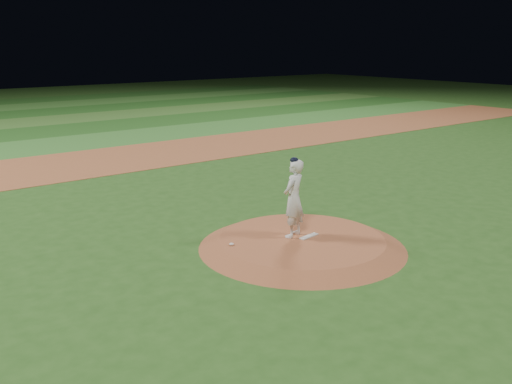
% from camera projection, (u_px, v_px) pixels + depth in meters
% --- Properties ---
extents(ground, '(120.00, 120.00, 0.00)m').
position_uv_depth(ground, '(302.00, 247.00, 15.19)').
color(ground, '#254E19').
rests_on(ground, ground).
extents(infield_dirt_band, '(70.00, 6.00, 0.02)m').
position_uv_depth(infield_dirt_band, '(95.00, 162.00, 25.89)').
color(infield_dirt_band, brown).
rests_on(infield_dirt_band, ground).
extents(outfield_stripe_0, '(70.00, 5.00, 0.02)m').
position_uv_depth(outfield_stripe_0, '(54.00, 145.00, 30.09)').
color(outfield_stripe_0, '#316F28').
rests_on(outfield_stripe_0, ground).
extents(outfield_stripe_1, '(70.00, 5.00, 0.02)m').
position_uv_depth(outfield_stripe_1, '(25.00, 133.00, 33.92)').
color(outfield_stripe_1, '#1F4F19').
rests_on(outfield_stripe_1, ground).
extents(outfield_stripe_2, '(70.00, 5.00, 0.02)m').
position_uv_depth(outfield_stripe_2, '(2.00, 124.00, 37.74)').
color(outfield_stripe_2, '#366524').
rests_on(outfield_stripe_2, ground).
extents(pitchers_mound, '(5.50, 5.50, 0.25)m').
position_uv_depth(pitchers_mound, '(302.00, 243.00, 15.16)').
color(pitchers_mound, '#954F2E').
rests_on(pitchers_mound, ground).
extents(pitching_rubber, '(0.65, 0.25, 0.03)m').
position_uv_depth(pitching_rubber, '(309.00, 236.00, 15.22)').
color(pitching_rubber, beige).
rests_on(pitching_rubber, pitchers_mound).
extents(rosin_bag, '(0.12, 0.12, 0.07)m').
position_uv_depth(rosin_bag, '(231.00, 244.00, 14.58)').
color(rosin_bag, silver).
rests_on(rosin_bag, pitchers_mound).
extents(pitcher_on_mound, '(0.90, 0.75, 2.16)m').
position_uv_depth(pitcher_on_mound, '(294.00, 198.00, 15.01)').
color(pitcher_on_mound, silver).
rests_on(pitcher_on_mound, pitchers_mound).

